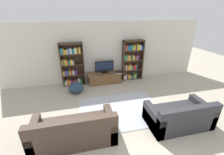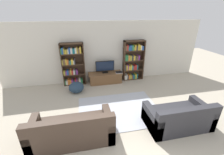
# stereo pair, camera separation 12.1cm
# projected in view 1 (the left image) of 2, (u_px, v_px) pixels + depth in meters

# --- Properties ---
(wall_back) EXTENTS (8.80, 0.06, 2.60)m
(wall_back) POSITION_uv_depth(u_px,v_px,m) (105.00, 52.00, 6.54)
(wall_back) COLOR silver
(wall_back) RESTS_ON ground_plane
(bookshelf_left) EXTENTS (0.94, 0.30, 1.80)m
(bookshelf_left) POSITION_uv_depth(u_px,v_px,m) (72.00, 65.00, 6.24)
(bookshelf_left) COLOR #422D1E
(bookshelf_left) RESTS_ON ground_plane
(bookshelf_right) EXTENTS (0.94, 0.30, 1.80)m
(bookshelf_right) POSITION_uv_depth(u_px,v_px,m) (132.00, 60.00, 6.79)
(bookshelf_right) COLOR #422D1E
(bookshelf_right) RESTS_ON ground_plane
(tv_stand) EXTENTS (1.47, 0.55, 0.46)m
(tv_stand) POSITION_uv_depth(u_px,v_px,m) (105.00, 78.00, 6.65)
(tv_stand) COLOR brown
(tv_stand) RESTS_ON ground_plane
(television) EXTENTS (0.81, 0.16, 0.54)m
(television) POSITION_uv_depth(u_px,v_px,m) (104.00, 67.00, 6.48)
(television) COLOR black
(television) RESTS_ON tv_stand
(laptop) EXTENTS (0.29, 0.25, 0.03)m
(laptop) POSITION_uv_depth(u_px,v_px,m) (118.00, 72.00, 6.61)
(laptop) COLOR silver
(laptop) RESTS_ON tv_stand
(area_rug) EXTENTS (2.56, 1.96, 0.02)m
(area_rug) POSITION_uv_depth(u_px,v_px,m) (120.00, 110.00, 4.87)
(area_rug) COLOR #B2B7C1
(area_rug) RESTS_ON ground_plane
(couch_left_sectional) EXTENTS (1.98, 0.93, 0.87)m
(couch_left_sectional) POSITION_uv_depth(u_px,v_px,m) (74.00, 131.00, 3.63)
(couch_left_sectional) COLOR #423328
(couch_left_sectional) RESTS_ON ground_plane
(couch_right_sofa) EXTENTS (1.71, 0.95, 0.81)m
(couch_right_sofa) POSITION_uv_depth(u_px,v_px,m) (179.00, 117.00, 4.14)
(couch_right_sofa) COLOR #2D2D33
(couch_right_sofa) RESTS_ON ground_plane
(beanbag_ottoman) EXTENTS (0.58, 0.58, 0.41)m
(beanbag_ottoman) POSITION_uv_depth(u_px,v_px,m) (76.00, 88.00, 5.84)
(beanbag_ottoman) COLOR #23384C
(beanbag_ottoman) RESTS_ON ground_plane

